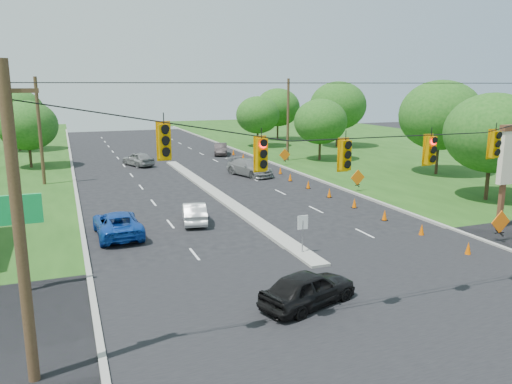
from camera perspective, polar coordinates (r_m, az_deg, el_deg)
name	(u,v)px	position (r m, az deg, el deg)	size (l,w,h in m)	color
ground	(370,303)	(20.44, 12.94, -12.27)	(160.00, 160.00, 0.00)	black
cross_street	(370,303)	(20.44, 12.94, -12.27)	(160.00, 14.00, 0.02)	black
curb_left	(75,183)	(46.05, -20.02, 0.99)	(0.25, 110.00, 0.16)	gray
curb_right	(286,169)	(50.52, 3.50, 2.64)	(0.25, 110.00, 0.16)	gray
median	(216,195)	(38.73, -4.59, -0.31)	(1.00, 34.00, 0.18)	gray
median_sign	(303,227)	(24.79, 5.36, -4.00)	(0.55, 0.06, 2.05)	gray
signal_span	(392,183)	(18.13, 15.30, 1.00)	(25.60, 0.32, 9.00)	#422D1C
utility_pole_far_left	(40,132)	(45.48, -23.47, 6.33)	(0.28, 0.28, 9.00)	#422D1C
utility_pole_far_right	(288,120)	(55.51, 3.67, 8.18)	(0.28, 0.28, 9.00)	#422D1C
cone_0	(468,249)	(27.15, 23.09, -5.97)	(0.32, 0.32, 0.70)	#E55900
cone_1	(422,230)	(29.62, 18.41, -4.13)	(0.32, 0.32, 0.70)	#E55900
cone_2	(385,215)	(32.28, 14.49, -2.56)	(0.32, 0.32, 0.70)	#E55900
cone_3	(354,203)	(35.09, 11.19, -1.23)	(0.32, 0.32, 0.70)	#E55900
cone_4	(329,193)	(38.01, 8.39, -0.10)	(0.32, 0.32, 0.70)	#E55900
cone_5	(308,184)	(41.03, 6.00, 0.87)	(0.32, 0.32, 0.70)	#E55900
cone_6	(290,177)	(44.11, 3.93, 1.70)	(0.32, 0.32, 0.70)	#E55900
cone_7	(280,171)	(47.49, 2.80, 2.47)	(0.32, 0.32, 0.70)	#E55900
cone_8	(266,165)	(50.67, 1.20, 3.09)	(0.32, 0.32, 0.70)	#E55900
cone_9	(254,160)	(53.89, -0.21, 3.64)	(0.32, 0.32, 0.70)	#E55900
cone_10	(243,156)	(57.13, -1.47, 4.13)	(0.32, 0.32, 0.70)	#E55900
cone_11	(233,152)	(60.41, -2.59, 4.56)	(0.32, 0.32, 0.70)	#E55900
work_sign_0	(500,223)	(29.77, 26.16, -3.21)	(1.27, 0.58, 1.37)	black
work_sign_1	(358,178)	(40.28, 11.55, 1.55)	(1.27, 0.58, 1.37)	black
work_sign_2	(285,155)	(52.44, 3.30, 4.21)	(1.27, 0.58, 1.37)	black
tree_5	(27,125)	(55.52, -24.67, 6.94)	(5.88, 5.88, 6.86)	black
tree_6	(17,112)	(70.56, -25.69, 8.24)	(6.72, 6.72, 7.84)	black
tree_7	(492,133)	(39.74, 25.38, 6.12)	(6.72, 6.72, 7.84)	black
tree_8	(440,115)	(49.66, 20.32, 8.23)	(7.56, 7.56, 8.82)	black
tree_9	(320,122)	(56.19, 7.38, 7.99)	(5.88, 5.88, 6.86)	black
tree_10	(338,106)	(68.74, 9.35, 9.71)	(7.56, 7.56, 8.82)	black
tree_11	(278,107)	(76.77, 2.50, 9.64)	(6.72, 6.72, 7.84)	black
tree_12	(258,115)	(68.05, 0.20, 8.80)	(5.88, 5.88, 6.86)	black
black_sedan	(308,288)	(19.54, 5.99, -10.91)	(1.67, 4.16, 1.42)	black
white_sedan	(194,213)	(30.95, -7.08, -2.34)	(1.35, 3.88, 1.28)	#BCBCBC
blue_pickup	(117,224)	(29.09, -15.56, -3.51)	(2.35, 5.09, 1.41)	#1241A5
silver_car_far	(250,167)	(46.58, -0.73, 2.82)	(2.17, 5.34, 1.55)	gray
silver_car_oncoming	(138,159)	(53.66, -13.32, 3.70)	(1.74, 4.33, 1.48)	gray
dark_car_receding	(221,149)	(60.76, -4.05, 4.92)	(1.49, 4.28, 1.41)	#2E2828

